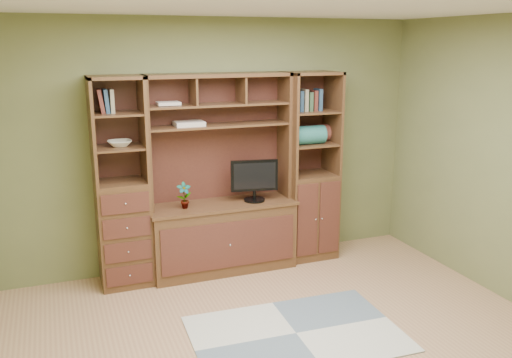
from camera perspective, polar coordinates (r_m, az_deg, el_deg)
name	(u,v)px	position (r m, az deg, el deg)	size (l,w,h in m)	color
room	(296,192)	(3.91, 4.28, -1.36)	(4.60, 4.10, 2.64)	tan
center_hutch	(222,176)	(5.54, -3.65, 0.35)	(1.54, 0.53, 2.05)	#4E301B
left_tower	(121,184)	(5.38, -14.00, -0.47)	(0.50, 0.45, 2.05)	#4E301B
right_tower	(310,167)	(5.95, 5.70, 1.28)	(0.55, 0.45, 2.05)	#4E301B
rug	(296,334)	(4.67, 4.24, -15.92)	(1.71, 1.14, 0.01)	#989D9D
monitor	(254,173)	(5.61, -0.18, 0.64)	(0.49, 0.22, 0.60)	black
orchid	(184,195)	(5.44, -7.57, -1.73)	(0.14, 0.10, 0.27)	#A85139
magazines	(189,124)	(5.44, -7.06, 5.81)	(0.29, 0.21, 0.04)	beige
bowl	(120,143)	(5.29, -14.16, 3.66)	(0.23, 0.23, 0.06)	silver
blanket_teal	(309,135)	(5.81, 5.58, 4.64)	(0.34, 0.20, 0.20)	#276762
blanket_red	(318,133)	(6.01, 6.58, 4.84)	(0.33, 0.18, 0.18)	brown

